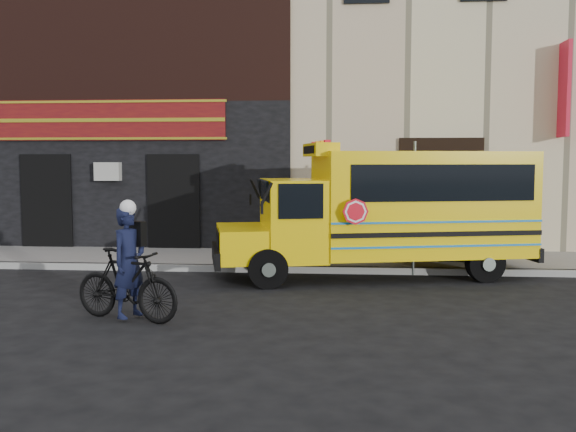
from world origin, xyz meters
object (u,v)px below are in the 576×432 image
(sign_pole, at_px, (414,202))
(school_bus, at_px, (391,208))
(cyclist, at_px, (129,265))
(bicycle, at_px, (126,285))

(sign_pole, bearing_deg, school_bus, -160.09)
(school_bus, distance_m, sign_pole, 0.57)
(cyclist, bearing_deg, school_bus, -19.90)
(sign_pole, height_order, bicycle, sign_pole)
(school_bus, bearing_deg, sign_pole, 19.91)
(sign_pole, bearing_deg, cyclist, -138.23)
(sign_pole, xyz_separation_m, cyclist, (-4.98, -4.45, -0.76))
(school_bus, height_order, cyclist, school_bus)
(cyclist, bearing_deg, sign_pole, -21.81)
(school_bus, height_order, sign_pole, sign_pole)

